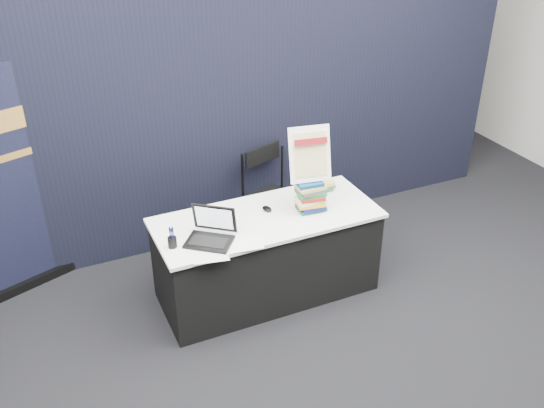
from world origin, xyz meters
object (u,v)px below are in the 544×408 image
(laptop, at_px, (207,233))
(pullup_banner, at_px, (12,198))
(display_table, at_px, (267,255))
(book_stack_tall, at_px, (310,196))
(book_stack_short, at_px, (320,185))
(info_sign, at_px, (310,155))
(stacking_chair, at_px, (270,194))

(laptop, distance_m, pullup_banner, 1.67)
(display_table, bearing_deg, book_stack_tall, -8.05)
(laptop, xyz_separation_m, pullup_banner, (-1.27, 1.08, 0.05))
(laptop, relative_size, book_stack_tall, 1.69)
(display_table, bearing_deg, book_stack_short, 19.95)
(info_sign, bearing_deg, laptop, -163.04)
(display_table, bearing_deg, laptop, -166.29)
(info_sign, distance_m, stacking_chair, 1.01)
(display_table, bearing_deg, info_sign, -3.22)
(book_stack_short, relative_size, pullup_banner, 0.11)
(display_table, bearing_deg, pullup_banner, 152.43)
(laptop, bearing_deg, pullup_banner, 177.71)
(stacking_chair, bearing_deg, book_stack_short, -81.79)
(display_table, height_order, book_stack_short, book_stack_short)
(info_sign, bearing_deg, stacking_chair, 101.01)
(laptop, bearing_deg, book_stack_short, 55.15)
(laptop, xyz_separation_m, book_stack_short, (1.14, 0.35, -0.02))
(book_stack_short, distance_m, pullup_banner, 2.52)
(laptop, height_order, book_stack_short, laptop)
(book_stack_short, bearing_deg, book_stack_tall, -131.57)
(book_stack_tall, height_order, stacking_chair, book_stack_tall)
(laptop, bearing_deg, display_table, 51.84)
(stacking_chair, bearing_deg, info_sign, -107.87)
(laptop, relative_size, book_stack_short, 2.14)
(info_sign, xyz_separation_m, stacking_chair, (-0.01, 0.72, -0.70))
(display_table, xyz_separation_m, pullup_banner, (-1.81, 0.95, 0.48))
(laptop, xyz_separation_m, book_stack_tall, (0.90, 0.08, 0.07))
(info_sign, relative_size, pullup_banner, 0.23)
(info_sign, xyz_separation_m, pullup_banner, (-2.17, 0.97, -0.37))
(display_table, height_order, info_sign, info_sign)
(pullup_banner, distance_m, stacking_chair, 2.20)
(pullup_banner, xyz_separation_m, stacking_chair, (2.16, -0.24, -0.33))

